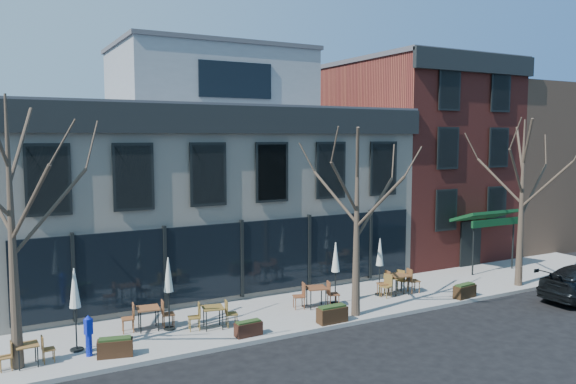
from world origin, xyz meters
name	(u,v)px	position (x,y,z in m)	size (l,w,h in m)	color
ground	(241,303)	(0.00, 0.00, 0.00)	(120.00, 120.00, 0.00)	black
sidewalk_front	(336,304)	(3.25, -2.15, 0.07)	(33.50, 4.70, 0.15)	gray
corner_building	(200,181)	(0.07, 5.07, 4.72)	(18.39, 10.39, 11.10)	beige
red_brick_building	(408,158)	(13.00, 4.98, 5.64)	(8.20, 11.78, 11.18)	maroon
bg_building	(510,164)	(23.00, 6.00, 5.00)	(12.00, 12.00, 10.00)	#8C664C
tree_corner	(12,229)	(-8.49, -3.20, 4.25)	(3.93, 3.98, 7.92)	#382B21
tree_mid	(357,220)	(3.01, -3.90, 3.79)	(3.50, 3.55, 7.04)	#382B21
tree_right	(522,201)	(12.01, -3.90, 4.02)	(3.72, 3.77, 7.48)	#382B21
call_box	(89,335)	(-6.53, -3.28, 0.83)	(0.27, 0.25, 1.28)	#0D1FB3
cafe_set_0	(27,352)	(-8.25, -3.22, 0.57)	(1.56, 0.65, 0.81)	brown
cafe_set_1	(148,316)	(-4.31, -1.79, 0.65)	(1.89, 0.83, 0.97)	brown
cafe_set_2	(213,315)	(-2.27, -2.72, 0.63)	(1.82, 0.83, 0.93)	brown
cafe_set_3	(316,295)	(2.18, -2.38, 0.66)	(1.95, 0.97, 1.00)	brown
cafe_set_4	(395,283)	(6.11, -2.37, 0.64)	(1.85, 0.99, 0.95)	brown
cafe_set_5	(399,282)	(6.27, -2.44, 0.68)	(2.02, 0.91, 1.04)	brown
umbrella_0	(75,293)	(-6.80, -2.62, 2.02)	(0.42, 0.42, 2.64)	black
umbrella_1	(168,279)	(-3.66, -2.11, 1.96)	(0.41, 0.41, 2.57)	black
umbrella_3	(336,261)	(3.08, -2.37, 1.93)	(0.40, 0.40, 2.52)	black
umbrella_4	(380,255)	(5.44, -2.18, 1.87)	(0.39, 0.39, 2.44)	black
planter_0	(115,347)	(-5.83, -3.69, 0.44)	(1.12, 0.66, 0.59)	#301D10
planter_1	(248,328)	(-1.49, -4.00, 0.41)	(0.95, 0.42, 0.52)	black
planter_2	(332,314)	(1.75, -4.20, 0.46)	(1.12, 0.45, 0.63)	#331F11
planter_3	(465,291)	(8.36, -4.19, 0.44)	(1.09, 0.54, 0.58)	black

